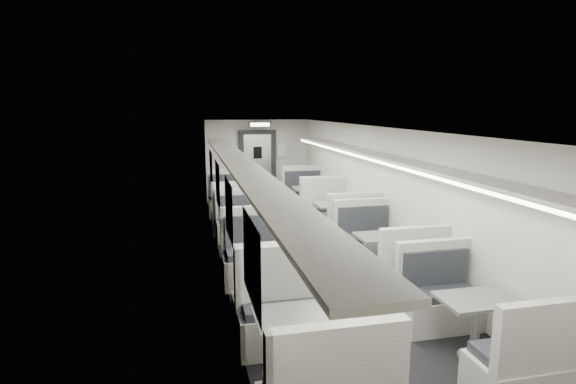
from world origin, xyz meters
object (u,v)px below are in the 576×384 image
booth_left_d (302,350)px  booth_right_a (312,202)px  vestibule_door (258,166)px  booth_right_c (383,257)px  booth_right_d (475,327)px  booth_left_b (244,233)px  booth_left_a (233,207)px  booth_right_b (338,221)px  exit_sign (260,125)px  passenger (245,198)px  booth_left_c (268,278)px

booth_left_d → booth_right_a: bearing=73.5°
booth_right_a → vestibule_door: (-1.00, 2.40, 0.64)m
booth_right_c → booth_right_d: bearing=-90.0°
booth_left_d → booth_left_b: bearing=90.0°
booth_left_a → booth_right_c: booth_left_a is taller
booth_right_a → booth_right_c: 4.25m
booth_right_b → booth_right_d: bearing=-90.0°
booth_right_c → vestibule_door: bearing=98.6°
booth_left_b → vestibule_door: vestibule_door is taller
booth_right_b → exit_sign: size_ratio=3.64×
booth_right_d → exit_sign: 8.82m
booth_left_b → passenger: 1.45m
booth_right_d → booth_left_a: bearing=107.1°
booth_left_d → booth_right_d: size_ratio=1.10×
booth_left_c → booth_left_d: booth_left_c is taller
booth_right_a → booth_right_b: (0.00, -2.00, 0.00)m
booth_right_a → passenger: (-1.81, -0.87, 0.35)m
booth_left_d → booth_right_a: 7.04m
booth_left_c → booth_right_a: bearing=67.4°
booth_right_b → booth_right_c: size_ratio=1.06×
booth_left_b → exit_sign: size_ratio=3.18×
booth_right_d → vestibule_door: 9.12m
booth_left_d → booth_right_c: size_ratio=1.05×
booth_right_c → vestibule_door: size_ratio=1.02×
booth_left_b → booth_left_d: size_ratio=0.88×
booth_right_c → exit_sign: 6.53m
booth_left_b → booth_right_d: (2.00, -4.39, 0.01)m
booth_left_a → booth_right_a: booth_right_a is taller
booth_left_a → booth_right_b: booth_right_b is taller
booth_left_c → booth_left_d: size_ratio=1.01×
passenger → booth_left_a: bearing=80.1°
booth_left_b → passenger: (0.19, 1.38, 0.40)m
booth_left_d → passenger: passenger is taller
booth_left_d → passenger: (0.19, 5.87, 0.35)m
booth_right_a → booth_left_a: bearing=-175.7°
booth_right_b → vestibule_door: vestibule_door is taller
booth_left_c → exit_sign: exit_sign is taller
booth_left_b → booth_right_b: 2.02m
booth_right_a → booth_left_b: bearing=-131.6°
booth_right_d → passenger: size_ratio=1.35×
booth_left_b → booth_right_c: (2.00, -2.00, 0.03)m
booth_left_d → booth_left_a: bearing=90.0°
booth_right_b → booth_right_c: 2.26m
booth_right_a → exit_sign: 2.86m
vestibule_door → exit_sign: bearing=-90.0°
booth_right_c → vestibule_door: 6.76m
booth_left_a → exit_sign: 2.96m
booth_right_c → booth_left_c: bearing=-164.4°
booth_left_d → exit_sign: exit_sign is taller
booth_left_a → booth_right_c: size_ratio=1.05×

